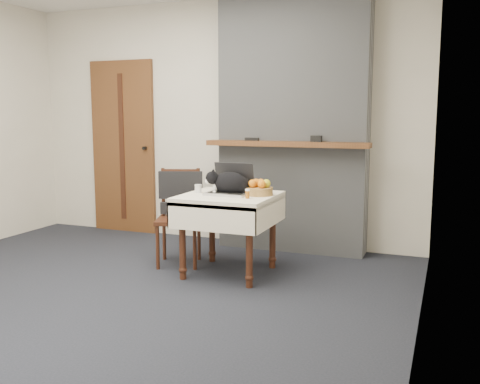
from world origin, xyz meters
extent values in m
plane|color=black|center=(0.00, 0.00, 0.00)|extent=(4.50, 4.50, 0.00)
cube|color=beige|center=(0.00, 2.00, 1.30)|extent=(4.50, 0.02, 2.60)
cube|color=beige|center=(2.25, 0.00, 1.30)|extent=(0.02, 4.00, 2.60)
cube|color=brown|center=(-1.20, 1.98, 1.00)|extent=(0.82, 0.05, 2.00)
cube|color=#3D1810|center=(-1.20, 1.95, 1.00)|extent=(0.06, 0.01, 1.70)
cylinder|color=black|center=(-0.88, 1.93, 1.00)|extent=(0.04, 0.06, 0.04)
cube|color=gray|center=(0.90, 1.85, 1.30)|extent=(1.50, 0.30, 2.60)
cube|color=brown|center=(0.90, 1.61, 1.10)|extent=(1.62, 0.18, 0.05)
cube|color=black|center=(0.55, 1.61, 1.14)|extent=(0.14, 0.04, 0.03)
cube|color=black|center=(1.20, 1.61, 1.16)|extent=(0.10, 0.07, 0.06)
cylinder|color=#3D1810|center=(0.33, 0.51, 0.32)|extent=(0.06, 0.06, 0.64)
sphere|color=#3D1810|center=(0.33, 0.51, 0.08)|extent=(0.07, 0.07, 0.07)
cylinder|color=#3D1810|center=(0.93, 0.51, 0.32)|extent=(0.06, 0.06, 0.64)
sphere|color=#3D1810|center=(0.93, 0.51, 0.08)|extent=(0.07, 0.07, 0.07)
cylinder|color=#3D1810|center=(0.33, 1.11, 0.32)|extent=(0.06, 0.06, 0.64)
sphere|color=#3D1810|center=(0.33, 1.11, 0.08)|extent=(0.07, 0.07, 0.07)
cylinder|color=#3D1810|center=(0.93, 1.11, 0.32)|extent=(0.06, 0.06, 0.64)
sphere|color=#3D1810|center=(0.93, 1.11, 0.08)|extent=(0.07, 0.07, 0.07)
cube|color=white|center=(0.63, 0.81, 0.67)|extent=(0.78, 0.78, 0.06)
cube|color=white|center=(0.63, 0.43, 0.56)|extent=(0.78, 0.01, 0.22)
cube|color=white|center=(0.63, 1.20, 0.56)|extent=(0.78, 0.01, 0.22)
cube|color=white|center=(0.25, 0.81, 0.56)|extent=(0.01, 0.78, 0.22)
cube|color=white|center=(1.02, 0.81, 0.56)|extent=(0.01, 0.78, 0.22)
cube|color=#B7B7BC|center=(0.63, 0.79, 0.71)|extent=(0.36, 0.25, 0.02)
cube|color=black|center=(0.63, 0.79, 0.72)|extent=(0.30, 0.17, 0.00)
cube|color=black|center=(0.63, 0.94, 0.84)|extent=(0.36, 0.07, 0.25)
cube|color=#9DC2E5|center=(0.63, 0.94, 0.84)|extent=(0.33, 0.06, 0.22)
ellipsoid|color=black|center=(0.64, 0.82, 0.80)|extent=(0.35, 0.26, 0.20)
ellipsoid|color=black|center=(0.73, 0.84, 0.78)|extent=(0.20, 0.21, 0.16)
sphere|color=black|center=(0.49, 0.77, 0.84)|extent=(0.14, 0.14, 0.11)
ellipsoid|color=white|center=(0.46, 0.76, 0.82)|extent=(0.06, 0.07, 0.05)
ellipsoid|color=white|center=(0.52, 0.78, 0.76)|extent=(0.06, 0.08, 0.08)
cone|color=black|center=(0.51, 0.74, 0.90)|extent=(0.05, 0.05, 0.05)
cone|color=black|center=(0.49, 0.81, 0.90)|extent=(0.05, 0.05, 0.05)
cylinder|color=black|center=(0.81, 0.80, 0.72)|extent=(0.17, 0.04, 0.03)
sphere|color=white|center=(0.53, 0.74, 0.72)|extent=(0.04, 0.04, 0.04)
sphere|color=white|center=(0.51, 0.81, 0.72)|extent=(0.04, 0.04, 0.04)
cylinder|color=silver|center=(0.34, 0.82, 0.74)|extent=(0.06, 0.06, 0.07)
cylinder|color=#9F5613|center=(0.86, 0.67, 0.73)|extent=(0.03, 0.03, 0.06)
cylinder|color=white|center=(0.86, 0.67, 0.77)|extent=(0.04, 0.04, 0.01)
cylinder|color=#A78543|center=(0.88, 0.88, 0.73)|extent=(0.24, 0.24, 0.07)
sphere|color=orange|center=(0.84, 0.85, 0.80)|extent=(0.07, 0.07, 0.07)
sphere|color=orange|center=(0.92, 0.84, 0.80)|extent=(0.07, 0.07, 0.07)
sphere|color=orange|center=(0.88, 0.93, 0.80)|extent=(0.07, 0.07, 0.07)
sphere|color=gold|center=(0.94, 0.91, 0.80)|extent=(0.07, 0.07, 0.07)
sphere|color=orange|center=(0.85, 0.92, 0.80)|extent=(0.07, 0.07, 0.07)
cube|color=black|center=(0.78, 0.82, 0.70)|extent=(0.13, 0.11, 0.01)
cube|color=#3D1810|center=(0.09, 0.91, 0.42)|extent=(0.50, 0.50, 0.04)
cylinder|color=#3D1810|center=(-0.01, 0.69, 0.21)|extent=(0.03, 0.03, 0.42)
cylinder|color=#3D1810|center=(0.30, 0.80, 0.21)|extent=(0.03, 0.03, 0.42)
cylinder|color=#3D1810|center=(-0.12, 1.01, 0.21)|extent=(0.03, 0.03, 0.42)
cylinder|color=#3D1810|center=(0.19, 1.12, 0.21)|extent=(0.03, 0.03, 0.42)
cylinder|color=#3D1810|center=(-0.12, 1.01, 0.65)|extent=(0.03, 0.03, 0.46)
cylinder|color=#3D1810|center=(0.19, 1.12, 0.65)|extent=(0.03, 0.03, 0.46)
cube|color=#3D1810|center=(0.04, 1.06, 0.74)|extent=(0.32, 0.14, 0.26)
cube|color=black|center=(0.04, 1.05, 0.73)|extent=(0.40, 0.19, 0.26)
camera|label=1|loc=(2.39, -3.38, 1.38)|focal=40.00mm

